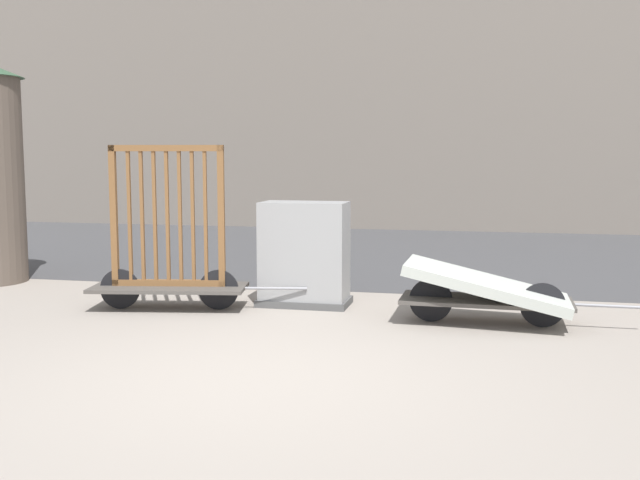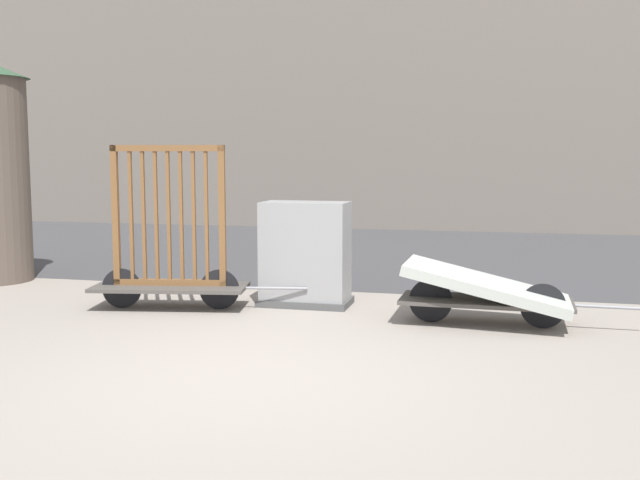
{
  "view_description": "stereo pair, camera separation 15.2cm",
  "coord_description": "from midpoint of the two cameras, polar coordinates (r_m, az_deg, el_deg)",
  "views": [
    {
      "loc": [
        1.75,
        -5.44,
        1.75
      ],
      "look_at": [
        0.0,
        2.35,
        0.83
      ],
      "focal_mm": 42.0,
      "sensor_mm": 36.0,
      "label": 1
    },
    {
      "loc": [
        1.89,
        -5.41,
        1.75
      ],
      "look_at": [
        0.0,
        2.35,
        0.83
      ],
      "focal_mm": 42.0,
      "sensor_mm": 36.0,
      "label": 2
    }
  ],
  "objects": [
    {
      "name": "bike_cart_with_mattress",
      "position": [
        7.9,
        12.03,
        -3.7
      ],
      "size": [
        2.44,
        0.92,
        0.65
      ],
      "rotation": [
        0.0,
        0.0,
        -0.01
      ],
      "color": "#4C4742",
      "rests_on": "ground_plane"
    },
    {
      "name": "ground_plane",
      "position": [
        5.98,
        -5.75,
        -10.49
      ],
      "size": [
        60.0,
        60.0,
        0.0
      ],
      "primitive_type": "plane",
      "color": "gray"
    },
    {
      "name": "road_strip",
      "position": [
        13.55,
        4.8,
        -0.9
      ],
      "size": [
        56.0,
        8.06,
        0.01
      ],
      "color": "#424244",
      "rests_on": "ground_plane"
    },
    {
      "name": "bike_cart_with_bedframe",
      "position": [
        8.63,
        -11.93,
        -1.27
      ],
      "size": [
        2.46,
        0.96,
        1.86
      ],
      "rotation": [
        0.0,
        0.0,
        0.18
      ],
      "color": "#4C4742",
      "rests_on": "ground_plane"
    },
    {
      "name": "utility_cabinet",
      "position": [
        8.69,
        -1.7,
        -1.33
      ],
      "size": [
        1.05,
        0.59,
        1.21
      ],
      "color": "#4C4C4C",
      "rests_on": "ground_plane"
    }
  ]
}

